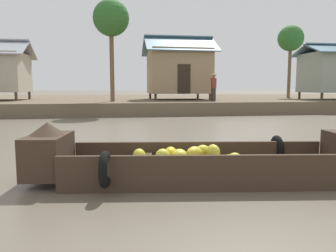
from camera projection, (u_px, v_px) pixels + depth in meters
name	position (u px, v px, depth m)	size (l,w,h in m)	color
ground_plane	(140.00, 141.00, 9.31)	(300.00, 300.00, 0.00)	#665B4C
riverbank_strip	(123.00, 102.00, 26.62)	(160.00, 20.00, 0.70)	brown
banana_boat	(202.00, 161.00, 5.35)	(5.60, 1.80, 0.96)	#3D2D21
stilt_house_mid_right	(179.00, 71.00, 21.94)	(4.57, 4.03, 4.17)	#4C3826
palm_tree_near	(111.00, 19.00, 18.26)	(2.00, 2.00, 5.61)	brown
palm_tree_mid	(291.00, 39.00, 24.90)	(1.92, 1.92, 5.43)	brown
vendor_person	(214.00, 85.00, 19.58)	(0.44, 0.44, 1.66)	#332D28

